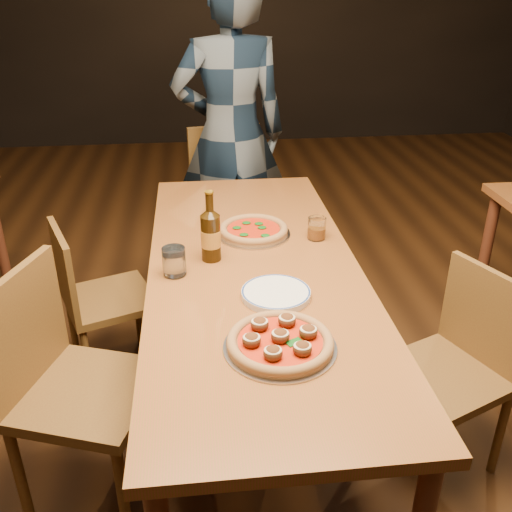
{
  "coord_description": "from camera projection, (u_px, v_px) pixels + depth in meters",
  "views": [
    {
      "loc": [
        -0.21,
        -1.9,
        1.76
      ],
      "look_at": [
        0.0,
        -0.05,
        0.82
      ],
      "focal_mm": 40.0,
      "sensor_mm": 36.0,
      "label": 1
    }
  ],
  "objects": [
    {
      "name": "ground",
      "position": [
        255.0,
        417.0,
        2.51
      ],
      "size": [
        9.0,
        9.0,
        0.0
      ],
      "primitive_type": "plane",
      "color": "black"
    },
    {
      "name": "table_main",
      "position": [
        255.0,
        283.0,
        2.2
      ],
      "size": [
        0.8,
        2.0,
        0.75
      ],
      "color": "brown",
      "rests_on": "ground"
    },
    {
      "name": "chair_main_nw",
      "position": [
        88.0,
        391.0,
        1.95
      ],
      "size": [
        0.56,
        0.56,
        0.94
      ],
      "primitive_type": null,
      "rotation": [
        0.0,
        0.0,
        1.24
      ],
      "color": "#5C3318",
      "rests_on": "ground"
    },
    {
      "name": "chair_main_sw",
      "position": [
        109.0,
        298.0,
        2.63
      ],
      "size": [
        0.49,
        0.49,
        0.81
      ],
      "primitive_type": null,
      "rotation": [
        0.0,
        0.0,
        1.94
      ],
      "color": "#5C3318",
      "rests_on": "ground"
    },
    {
      "name": "chair_main_e",
      "position": [
        443.0,
        375.0,
        2.11
      ],
      "size": [
        0.51,
        0.51,
        0.84
      ],
      "primitive_type": null,
      "rotation": [
        0.0,
        0.0,
        -1.17
      ],
      "color": "#5C3318",
      "rests_on": "ground"
    },
    {
      "name": "chair_end",
      "position": [
        234.0,
        205.0,
        3.46
      ],
      "size": [
        0.52,
        0.52,
        0.96
      ],
      "primitive_type": null,
      "rotation": [
        0.0,
        0.0,
        0.19
      ],
      "color": "#5C3318",
      "rests_on": "ground"
    },
    {
      "name": "pizza_meatball",
      "position": [
        280.0,
        342.0,
        1.69
      ],
      "size": [
        0.34,
        0.34,
        0.06
      ],
      "rotation": [
        0.0,
        0.0,
        -0.13
      ],
      "color": "#B7B7BF",
      "rests_on": "table_main"
    },
    {
      "name": "pizza_margherita",
      "position": [
        254.0,
        230.0,
        2.42
      ],
      "size": [
        0.31,
        0.31,
        0.04
      ],
      "rotation": [
        0.0,
        0.0,
        -0.09
      ],
      "color": "#B7B7BF",
      "rests_on": "table_main"
    },
    {
      "name": "plate_stack",
      "position": [
        276.0,
        294.0,
        1.96
      ],
      "size": [
        0.24,
        0.24,
        0.02
      ],
      "primitive_type": "cylinder",
      "color": "white",
      "rests_on": "table_main"
    },
    {
      "name": "beer_bottle",
      "position": [
        211.0,
        236.0,
        2.18
      ],
      "size": [
        0.08,
        0.08,
        0.27
      ],
      "rotation": [
        0.0,
        0.0,
        0.33
      ],
      "color": "black",
      "rests_on": "table_main"
    },
    {
      "name": "water_glass",
      "position": [
        174.0,
        261.0,
        2.09
      ],
      "size": [
        0.09,
        0.09,
        0.11
      ],
      "primitive_type": "cylinder",
      "color": "white",
      "rests_on": "table_main"
    },
    {
      "name": "amber_glass",
      "position": [
        317.0,
        228.0,
        2.37
      ],
      "size": [
        0.08,
        0.08,
        0.09
      ],
      "primitive_type": "cylinder",
      "color": "#A45412",
      "rests_on": "table_main"
    },
    {
      "name": "diner",
      "position": [
        231.0,
        136.0,
        3.26
      ],
      "size": [
        0.7,
        0.5,
        1.81
      ],
      "primitive_type": "imported",
      "rotation": [
        0.0,
        0.0,
        3.25
      ],
      "color": "black",
      "rests_on": "ground"
    }
  ]
}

